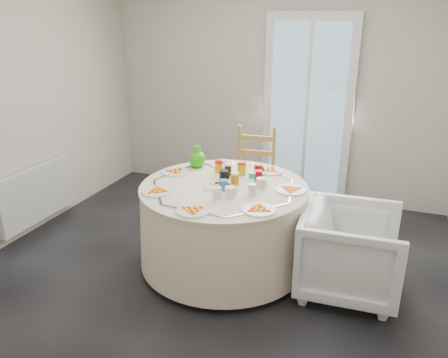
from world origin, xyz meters
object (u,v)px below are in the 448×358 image
(table, at_px, (224,225))
(wooden_chair, at_px, (253,176))
(armchair, at_px, (350,247))
(radiator, at_px, (38,193))
(green_pitcher, at_px, (197,154))

(table, relative_size, wooden_chair, 1.48)
(wooden_chair, relative_size, armchair, 1.27)
(radiator, bearing_deg, armchair, -0.17)
(table, relative_size, green_pitcher, 7.14)
(armchair, bearing_deg, radiator, 86.68)
(radiator, distance_m, armchair, 3.05)
(table, bearing_deg, wooden_chair, 93.50)
(table, xyz_separation_m, armchair, (1.05, -0.02, 0.02))
(radiator, xyz_separation_m, green_pitcher, (1.60, 0.37, 0.49))
(table, height_order, green_pitcher, green_pitcher)
(wooden_chair, height_order, green_pitcher, green_pitcher)
(green_pitcher, bearing_deg, armchair, -23.89)
(table, xyz_separation_m, wooden_chair, (-0.06, 1.02, 0.09))
(table, height_order, armchair, armchair)
(radiator, distance_m, table, 2.00)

